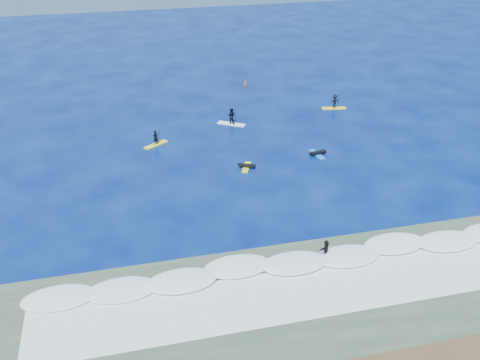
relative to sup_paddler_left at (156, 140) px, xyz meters
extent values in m
plane|color=#030F47|center=(6.54, -12.09, -0.59)|extent=(160.00, 160.00, 0.00)
cube|color=#314335|center=(6.54, -26.09, -0.59)|extent=(90.00, 13.00, 0.01)
cube|color=white|center=(6.54, -22.09, -0.59)|extent=(40.00, 6.00, 0.30)
cube|color=silver|center=(6.54, -25.09, -0.59)|extent=(34.00, 5.00, 0.02)
cube|color=yellow|center=(0.00, 0.00, -0.55)|extent=(2.63, 2.06, 0.09)
imported|color=black|center=(0.00, 0.00, 0.27)|extent=(0.68, 0.62, 1.56)
cylinder|color=black|center=(0.34, 0.22, 0.22)|extent=(0.38, 0.54, 1.81)
cube|color=black|center=(0.34, 0.22, -0.64)|extent=(0.11, 0.03, 0.27)
cube|color=white|center=(8.76, 3.45, -0.54)|extent=(3.10, 2.34, 0.11)
imported|color=black|center=(8.76, 3.45, 0.42)|extent=(1.11, 1.05, 1.82)
cylinder|color=black|center=(9.16, 3.20, 0.36)|extent=(0.42, 0.64, 2.12)
cube|color=black|center=(9.16, 3.20, -0.65)|extent=(0.13, 0.03, 0.32)
cube|color=yellow|center=(21.78, 5.26, -0.55)|extent=(2.96, 1.20, 0.10)
imported|color=black|center=(21.78, 5.26, 0.33)|extent=(1.16, 0.79, 1.65)
cylinder|color=black|center=(22.20, 5.19, 0.27)|extent=(0.16, 0.66, 1.93)
cube|color=black|center=(22.20, 5.19, -0.64)|extent=(0.12, 0.03, 0.29)
cube|color=yellow|center=(7.87, -7.05, -0.54)|extent=(1.41, 2.24, 0.10)
cube|color=black|center=(7.96, -7.09, -0.36)|extent=(1.54, 0.96, 0.25)
sphere|color=black|center=(7.18, -6.75, -0.26)|extent=(0.25, 0.25, 0.25)
cube|color=blue|center=(15.37, -6.04, -0.54)|extent=(1.00, 2.42, 0.11)
cube|color=black|center=(15.48, -6.02, -0.35)|extent=(1.67, 0.69, 0.27)
sphere|color=black|center=(14.57, -6.17, -0.24)|extent=(0.27, 0.27, 0.27)
cube|color=white|center=(10.01, -21.86, -0.40)|extent=(1.75, 1.50, 0.10)
imported|color=black|center=(10.01, -21.86, 0.26)|extent=(1.12, 0.98, 1.22)
cylinder|color=#FD4316|center=(13.49, 15.88, -0.35)|extent=(0.30, 0.30, 0.48)
cone|color=#FD4316|center=(13.49, 15.88, 0.00)|extent=(0.21, 0.21, 0.23)
camera|label=1|loc=(-3.18, -50.56, 23.09)|focal=40.00mm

